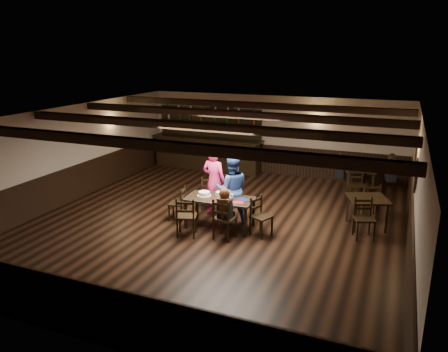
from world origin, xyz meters
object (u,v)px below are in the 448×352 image
at_px(dining_table, 220,201).
at_px(cake, 204,194).
at_px(woman_pink, 214,182).
at_px(bar_counter, 208,149).
at_px(chair_near_left, 186,214).
at_px(man_blue, 232,189).
at_px(chair_near_right, 223,216).

xyz_separation_m(dining_table, cake, (-0.43, 0.02, 0.12)).
bearing_deg(woman_pink, bar_counter, -56.55).
distance_m(woman_pink, cake, 0.72).
bearing_deg(chair_near_left, dining_table, 58.61).
xyz_separation_m(woman_pink, man_blue, (0.59, -0.27, -0.05)).
height_order(dining_table, chair_near_left, chair_near_left).
bearing_deg(dining_table, cake, 176.82).
height_order(chair_near_left, bar_counter, bar_counter).
xyz_separation_m(dining_table, bar_counter, (-2.55, 4.94, 0.05)).
relative_size(chair_near_left, chair_near_right, 0.98).
bearing_deg(woman_pink, dining_table, 129.88).
xyz_separation_m(cake, bar_counter, (-2.13, 4.92, -0.07)).
xyz_separation_m(chair_near_left, bar_counter, (-2.05, 5.76, 0.17)).
bearing_deg(dining_table, woman_pink, 122.75).
bearing_deg(chair_near_right, bar_counter, 117.44).
bearing_deg(cake, dining_table, -3.18).
bearing_deg(woman_pink, chair_near_right, 127.83).
relative_size(chair_near_left, cake, 2.83).
bearing_deg(chair_near_left, woman_pink, 88.97).
distance_m(chair_near_left, woman_pink, 1.60).
bearing_deg(chair_near_right, dining_table, 118.22).
height_order(dining_table, chair_near_right, chair_near_right).
relative_size(woman_pink, bar_counter, 0.44).
distance_m(dining_table, chair_near_right, 0.73).
bearing_deg(man_blue, cake, 14.37).
bearing_deg(bar_counter, chair_near_right, -62.56).
relative_size(woman_pink, cake, 5.36).
xyz_separation_m(chair_near_right, cake, (-0.77, 0.66, 0.23)).
bearing_deg(chair_near_right, chair_near_left, -167.76).
xyz_separation_m(dining_table, woman_pink, (-0.47, 0.74, 0.23)).
bearing_deg(bar_counter, woman_pink, -63.68).
distance_m(woman_pink, man_blue, 0.65).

